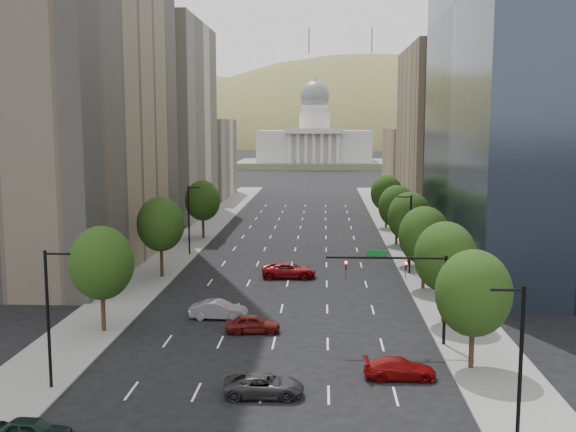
% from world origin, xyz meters
% --- Properties ---
extents(sidewalk_left, '(6.00, 200.00, 0.15)m').
position_xyz_m(sidewalk_left, '(-15.50, 60.00, 0.07)').
color(sidewalk_left, slate).
rests_on(sidewalk_left, ground).
extents(sidewalk_right, '(6.00, 200.00, 0.15)m').
position_xyz_m(sidewalk_right, '(15.50, 60.00, 0.07)').
color(sidewalk_right, slate).
rests_on(sidewalk_right, ground).
extents(midrise_cream_left, '(14.00, 30.00, 35.00)m').
position_xyz_m(midrise_cream_left, '(-25.00, 103.00, 17.50)').
color(midrise_cream_left, beige).
rests_on(midrise_cream_left, ground).
extents(filler_left, '(14.00, 26.00, 18.00)m').
position_xyz_m(filler_left, '(-25.00, 136.00, 9.00)').
color(filler_left, beige).
rests_on(filler_left, ground).
extents(tower_glass_right, '(16.00, 38.00, 60.00)m').
position_xyz_m(tower_glass_right, '(26.00, 58.00, 30.00)').
color(tower_glass_right, black).
rests_on(tower_glass_right, ground).
extents(parking_tan_right, '(14.00, 30.00, 30.00)m').
position_xyz_m(parking_tan_right, '(25.00, 100.00, 15.00)').
color(parking_tan_right, '#8C7759').
rests_on(parking_tan_right, ground).
extents(filler_right, '(14.00, 26.00, 16.00)m').
position_xyz_m(filler_right, '(25.00, 133.00, 8.00)').
color(filler_right, '#8C7759').
rests_on(filler_right, ground).
extents(tree_right_0, '(5.20, 5.20, 8.39)m').
position_xyz_m(tree_right_0, '(14.00, 25.00, 5.39)').
color(tree_right_0, '#382316').
rests_on(tree_right_0, ground).
extents(tree_right_1, '(5.20, 5.20, 8.75)m').
position_xyz_m(tree_right_1, '(14.00, 36.00, 5.75)').
color(tree_right_1, '#382316').
rests_on(tree_right_1, ground).
extents(tree_right_2, '(5.20, 5.20, 8.61)m').
position_xyz_m(tree_right_2, '(14.00, 48.00, 5.60)').
color(tree_right_2, '#382316').
rests_on(tree_right_2, ground).
extents(tree_right_3, '(5.20, 5.20, 8.89)m').
position_xyz_m(tree_right_3, '(14.00, 60.00, 5.89)').
color(tree_right_3, '#382316').
rests_on(tree_right_3, ground).
extents(tree_right_4, '(5.20, 5.20, 8.46)m').
position_xyz_m(tree_right_4, '(14.00, 74.00, 5.46)').
color(tree_right_4, '#382316').
rests_on(tree_right_4, ground).
extents(tree_right_5, '(5.20, 5.20, 8.75)m').
position_xyz_m(tree_right_5, '(14.00, 90.00, 5.75)').
color(tree_right_5, '#382316').
rests_on(tree_right_5, ground).
extents(tree_left_0, '(5.20, 5.20, 8.75)m').
position_xyz_m(tree_left_0, '(-14.00, 32.00, 5.75)').
color(tree_left_0, '#382316').
rests_on(tree_left_0, ground).
extents(tree_left_1, '(5.20, 5.20, 8.97)m').
position_xyz_m(tree_left_1, '(-14.00, 52.00, 5.96)').
color(tree_left_1, '#382316').
rests_on(tree_left_1, ground).
extents(tree_left_2, '(5.20, 5.20, 8.68)m').
position_xyz_m(tree_left_2, '(-14.00, 78.00, 5.68)').
color(tree_left_2, '#382316').
rests_on(tree_left_2, ground).
extents(streetlight_rs, '(1.70, 0.20, 9.00)m').
position_xyz_m(streetlight_rs, '(13.44, 12.00, 4.84)').
color(streetlight_rs, black).
rests_on(streetlight_rs, ground).
extents(streetlight_rn, '(1.70, 0.20, 9.00)m').
position_xyz_m(streetlight_rn, '(13.44, 55.00, 4.84)').
color(streetlight_rn, black).
rests_on(streetlight_rn, ground).
extents(streetlight_ls, '(1.70, 0.20, 9.00)m').
position_xyz_m(streetlight_ls, '(-13.44, 20.00, 4.84)').
color(streetlight_ls, black).
rests_on(streetlight_ls, ground).
extents(streetlight_ln, '(1.70, 0.20, 9.00)m').
position_xyz_m(streetlight_ln, '(-13.44, 65.00, 4.84)').
color(streetlight_ln, black).
rests_on(streetlight_ln, ground).
extents(traffic_signal, '(9.12, 0.40, 7.38)m').
position_xyz_m(traffic_signal, '(10.53, 30.00, 5.17)').
color(traffic_signal, black).
rests_on(traffic_signal, ground).
extents(capitol, '(60.00, 40.00, 35.20)m').
position_xyz_m(capitol, '(0.00, 249.71, 8.58)').
color(capitol, '#596647').
rests_on(capitol, ground).
extents(foothills, '(720.00, 413.00, 263.00)m').
position_xyz_m(foothills, '(34.67, 599.39, -37.78)').
color(foothills, olive).
rests_on(foothills, ground).
extents(car_dkgrn, '(4.22, 1.80, 1.42)m').
position_xyz_m(car_dkgrn, '(-11.50, 12.58, 0.71)').
color(car_dkgrn, black).
rests_on(car_dkgrn, ground).
extents(car_dkgrey, '(5.10, 2.54, 1.39)m').
position_xyz_m(car_dkgrey, '(0.14, 19.61, 0.69)').
color(car_dkgrey, '#2A2A2D').
rests_on(car_dkgrey, ground).
extents(car_red_near, '(4.84, 2.07, 1.39)m').
position_xyz_m(car_red_near, '(8.91, 23.04, 0.69)').
color(car_red_near, maroon).
rests_on(car_red_near, ground).
extents(car_maroon, '(4.57, 2.21, 1.50)m').
position_xyz_m(car_maroon, '(-1.90, 32.54, 0.75)').
color(car_maroon, '#54100E').
rests_on(car_maroon, ground).
extents(car_silver, '(5.00, 1.96, 1.62)m').
position_xyz_m(car_silver, '(-5.25, 36.34, 0.81)').
color(car_silver, gray).
rests_on(car_silver, ground).
extents(car_red_far, '(6.03, 2.92, 1.65)m').
position_xyz_m(car_red_far, '(0.01, 52.76, 0.83)').
color(car_red_far, maroon).
rests_on(car_red_far, ground).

